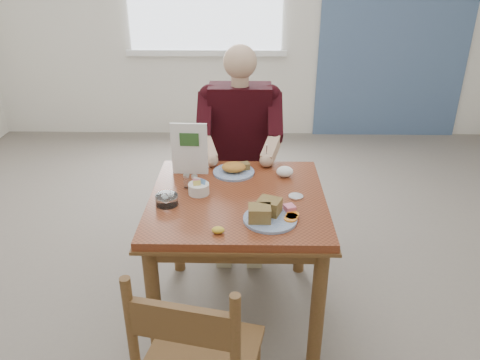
{
  "coord_description": "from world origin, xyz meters",
  "views": [
    {
      "loc": [
        0.05,
        -2.13,
        1.87
      ],
      "look_at": [
        0.01,
        0.0,
        0.84
      ],
      "focal_mm": 35.0,
      "sensor_mm": 36.0,
      "label": 1
    }
  ],
  "objects_px": {
    "table": "(237,215)",
    "far_plate": "(234,169)",
    "diner": "(240,137)",
    "chair_far": "(240,177)",
    "near_plate": "(268,213)"
  },
  "relations": [
    {
      "from": "table",
      "to": "far_plate",
      "type": "xyz_separation_m",
      "value": [
        -0.02,
        0.28,
        0.14
      ]
    },
    {
      "from": "diner",
      "to": "far_plate",
      "type": "xyz_separation_m",
      "value": [
        -0.02,
        -0.43,
        -0.04
      ]
    },
    {
      "from": "chair_far",
      "to": "far_plate",
      "type": "relative_size",
      "value": 3.25
    },
    {
      "from": "chair_far",
      "to": "diner",
      "type": "height_order",
      "value": "diner"
    },
    {
      "from": "far_plate",
      "to": "near_plate",
      "type": "bearing_deg",
      "value": -71.4
    },
    {
      "from": "table",
      "to": "near_plate",
      "type": "height_order",
      "value": "near_plate"
    },
    {
      "from": "table",
      "to": "far_plate",
      "type": "height_order",
      "value": "far_plate"
    },
    {
      "from": "table",
      "to": "diner",
      "type": "relative_size",
      "value": 0.66
    },
    {
      "from": "table",
      "to": "near_plate",
      "type": "distance_m",
      "value": 0.31
    },
    {
      "from": "table",
      "to": "far_plate",
      "type": "distance_m",
      "value": 0.31
    },
    {
      "from": "diner",
      "to": "near_plate",
      "type": "relative_size",
      "value": 4.81
    },
    {
      "from": "diner",
      "to": "far_plate",
      "type": "relative_size",
      "value": 4.74
    },
    {
      "from": "chair_far",
      "to": "near_plate",
      "type": "bearing_deg",
      "value": -81.73
    },
    {
      "from": "chair_far",
      "to": "far_plate",
      "type": "height_order",
      "value": "chair_far"
    },
    {
      "from": "table",
      "to": "far_plate",
      "type": "bearing_deg",
      "value": 94.7
    }
  ]
}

